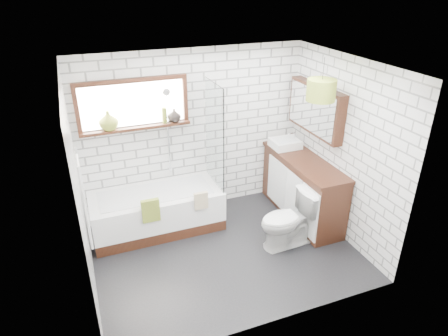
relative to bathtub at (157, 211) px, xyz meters
name	(u,v)px	position (x,y,z in m)	size (l,w,h in m)	color
floor	(225,252)	(0.72, -0.89, -0.30)	(3.40, 2.60, 0.01)	black
ceiling	(226,66)	(0.72, -0.89, 2.21)	(3.40, 2.60, 0.01)	white
wall_back	(194,133)	(0.72, 0.41, 0.95)	(3.40, 0.01, 2.50)	white
wall_front	(276,227)	(0.72, -2.20, 0.95)	(3.40, 0.01, 2.50)	white
wall_left	(79,195)	(-0.98, -0.89, 0.95)	(0.01, 2.60, 2.50)	white
wall_right	(342,150)	(2.43, -0.89, 0.95)	(0.01, 2.60, 2.50)	white
window	(133,105)	(-0.13, 0.37, 1.50)	(1.52, 0.16, 0.68)	black
towel_radiator	(84,198)	(-0.94, -0.89, 0.90)	(0.06, 0.52, 1.00)	white
mirror_cabinet	(315,109)	(2.34, -0.29, 1.35)	(0.16, 1.20, 0.70)	black
shower_riser	(168,132)	(0.32, 0.37, 1.05)	(0.02, 0.02, 1.30)	silver
bathtub	(157,211)	(0.00, 0.00, 0.00)	(1.85, 0.81, 0.60)	white
shower_screen	(215,135)	(0.90, 0.00, 1.05)	(0.02, 0.72, 1.50)	white
towel_green	(151,211)	(-0.16, -0.41, 0.28)	(0.24, 0.06, 0.32)	olive
towel_beige	(201,201)	(0.55, -0.41, 0.28)	(0.19, 0.05, 0.25)	tan
vanity	(302,188)	(2.15, -0.44, 0.18)	(0.54, 1.67, 0.96)	black
basin	(285,143)	(2.09, 0.06, 0.72)	(0.42, 0.37, 0.12)	white
tap	(294,137)	(2.25, 0.06, 0.80)	(0.03, 0.03, 0.18)	silver
toilet	(289,220)	(1.58, -1.04, 0.10)	(0.79, 0.45, 0.81)	white
vase_olive	(109,122)	(-0.48, 0.34, 1.31)	(0.25, 0.25, 0.27)	olive
vase_dark	(174,117)	(0.42, 0.34, 1.28)	(0.18, 0.18, 0.19)	black
bottle	(165,117)	(0.28, 0.34, 1.29)	(0.07, 0.07, 0.22)	olive
pendant	(321,90)	(2.02, -0.84, 1.80)	(0.37, 0.37, 0.27)	olive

